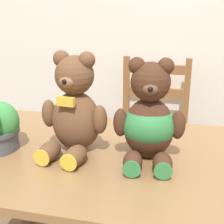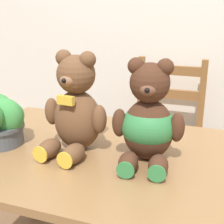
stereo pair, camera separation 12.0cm
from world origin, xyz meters
name	(u,v)px [view 1 (the left image)]	position (x,y,z in m)	size (l,w,h in m)	color
wall_back	(162,2)	(0.00, 1.54, 1.30)	(8.00, 0.04, 2.60)	silver
dining_table	(130,176)	(0.00, 0.42, 0.62)	(1.49, 0.84, 0.71)	olive
wooden_chair_behind	(152,135)	(0.00, 1.26, 0.46)	(0.45, 0.40, 0.96)	brown
teddy_bear_left	(74,110)	(-0.23, 0.42, 0.89)	(0.28, 0.29, 0.40)	brown
teddy_bear_right	(149,120)	(0.07, 0.42, 0.87)	(0.27, 0.29, 0.39)	#472819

